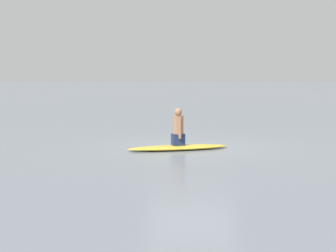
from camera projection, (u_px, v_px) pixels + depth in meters
The scene contains 3 objects.
ground_plane at pixel (191, 148), 14.73m from camera, with size 400.00×400.00×0.00m, color gray.
surfboard at pixel (178, 147), 14.31m from camera, with size 2.88×0.70×0.13m, color gold.
person_paddler at pixel (178, 128), 14.26m from camera, with size 0.44×0.42×1.03m.
Camera 1 is at (14.60, 0.81, 2.00)m, focal length 55.06 mm.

